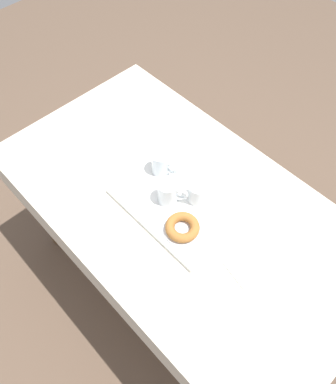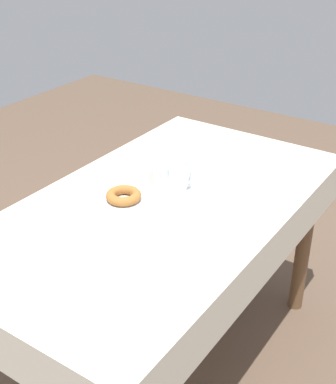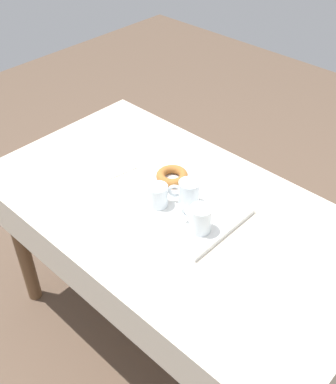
{
  "view_description": "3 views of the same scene",
  "coord_description": "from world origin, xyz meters",
  "px_view_note": "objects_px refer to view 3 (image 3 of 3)",
  "views": [
    {
      "loc": [
        0.54,
        -0.58,
        1.97
      ],
      "look_at": [
        -0.03,
        -0.03,
        0.83
      ],
      "focal_mm": 36.2,
      "sensor_mm": 36.0,
      "label": 1
    },
    {
      "loc": [
        1.31,
        0.92,
        1.68
      ],
      "look_at": [
        -0.04,
        -0.0,
        0.78
      ],
      "focal_mm": 49.81,
      "sensor_mm": 36.0,
      "label": 2
    },
    {
      "loc": [
        -0.85,
        0.94,
        1.88
      ],
      "look_at": [
        0.03,
        0.01,
        0.82
      ],
      "focal_mm": 43.98,
      "sensor_mm": 36.0,
      "label": 3
    }
  ],
  "objects_px": {
    "donut_plate_left": "(172,180)",
    "tea_mug_left": "(188,194)",
    "tea_mug_right": "(200,220)",
    "sugar_donut_left": "(172,176)",
    "serving_tray": "(178,204)",
    "dining_table": "(175,229)",
    "water_glass_near": "(158,197)",
    "paper_napkin": "(117,166)"
  },
  "relations": [
    {
      "from": "donut_plate_left",
      "to": "tea_mug_left",
      "type": "bearing_deg",
      "value": 156.93
    },
    {
      "from": "tea_mug_right",
      "to": "sugar_donut_left",
      "type": "height_order",
      "value": "tea_mug_right"
    },
    {
      "from": "donut_plate_left",
      "to": "sugar_donut_left",
      "type": "bearing_deg",
      "value": 0.0
    },
    {
      "from": "serving_tray",
      "to": "sugar_donut_left",
      "type": "distance_m",
      "value": 0.13
    },
    {
      "from": "dining_table",
      "to": "serving_tray",
      "type": "distance_m",
      "value": 0.12
    },
    {
      "from": "water_glass_near",
      "to": "tea_mug_right",
      "type": "bearing_deg",
      "value": -178.55
    },
    {
      "from": "serving_tray",
      "to": "water_glass_near",
      "type": "height_order",
      "value": "water_glass_near"
    },
    {
      "from": "dining_table",
      "to": "paper_napkin",
      "type": "bearing_deg",
      "value": -3.35
    },
    {
      "from": "water_glass_near",
      "to": "sugar_donut_left",
      "type": "distance_m",
      "value": 0.15
    },
    {
      "from": "tea_mug_left",
      "to": "paper_napkin",
      "type": "xyz_separation_m",
      "value": [
        0.37,
        0.01,
        -0.06
      ]
    },
    {
      "from": "dining_table",
      "to": "donut_plate_left",
      "type": "relative_size",
      "value": 11.07
    },
    {
      "from": "tea_mug_right",
      "to": "sugar_donut_left",
      "type": "xyz_separation_m",
      "value": [
        0.25,
        -0.13,
        -0.02
      ]
    },
    {
      "from": "water_glass_near",
      "to": "serving_tray",
      "type": "bearing_deg",
      "value": -126.88
    },
    {
      "from": "serving_tray",
      "to": "tea_mug_right",
      "type": "distance_m",
      "value": 0.16
    },
    {
      "from": "tea_mug_left",
      "to": "paper_napkin",
      "type": "bearing_deg",
      "value": 2.0
    },
    {
      "from": "dining_table",
      "to": "tea_mug_right",
      "type": "height_order",
      "value": "tea_mug_right"
    },
    {
      "from": "tea_mug_right",
      "to": "serving_tray",
      "type": "bearing_deg",
      "value": -19.62
    },
    {
      "from": "tea_mug_left",
      "to": "tea_mug_right",
      "type": "distance_m",
      "value": 0.14
    },
    {
      "from": "dining_table",
      "to": "tea_mug_left",
      "type": "xyz_separation_m",
      "value": [
        -0.03,
        -0.03,
        0.17
      ]
    },
    {
      "from": "tea_mug_left",
      "to": "sugar_donut_left",
      "type": "bearing_deg",
      "value": -23.07
    },
    {
      "from": "water_glass_near",
      "to": "paper_napkin",
      "type": "bearing_deg",
      "value": -12.52
    },
    {
      "from": "serving_tray",
      "to": "paper_napkin",
      "type": "distance_m",
      "value": 0.34
    },
    {
      "from": "dining_table",
      "to": "sugar_donut_left",
      "type": "distance_m",
      "value": 0.2
    },
    {
      "from": "serving_tray",
      "to": "donut_plate_left",
      "type": "xyz_separation_m",
      "value": [
        0.1,
        -0.08,
        0.01
      ]
    },
    {
      "from": "dining_table",
      "to": "serving_tray",
      "type": "xyz_separation_m",
      "value": [
        -0.0,
        -0.01,
        0.11
      ]
    },
    {
      "from": "tea_mug_right",
      "to": "water_glass_near",
      "type": "distance_m",
      "value": 0.19
    },
    {
      "from": "dining_table",
      "to": "water_glass_near",
      "type": "height_order",
      "value": "water_glass_near"
    },
    {
      "from": "dining_table",
      "to": "donut_plate_left",
      "type": "height_order",
      "value": "donut_plate_left"
    },
    {
      "from": "tea_mug_left",
      "to": "water_glass_near",
      "type": "distance_m",
      "value": 0.11
    },
    {
      "from": "paper_napkin",
      "to": "donut_plate_left",
      "type": "bearing_deg",
      "value": -164.19
    },
    {
      "from": "donut_plate_left",
      "to": "sugar_donut_left",
      "type": "distance_m",
      "value": 0.02
    },
    {
      "from": "tea_mug_right",
      "to": "donut_plate_left",
      "type": "relative_size",
      "value": 0.86
    },
    {
      "from": "sugar_donut_left",
      "to": "paper_napkin",
      "type": "relative_size",
      "value": 0.98
    },
    {
      "from": "dining_table",
      "to": "serving_tray",
      "type": "bearing_deg",
      "value": -97.96
    },
    {
      "from": "sugar_donut_left",
      "to": "paper_napkin",
      "type": "distance_m",
      "value": 0.25
    },
    {
      "from": "water_glass_near",
      "to": "paper_napkin",
      "type": "xyz_separation_m",
      "value": [
        0.3,
        -0.07,
        -0.05
      ]
    },
    {
      "from": "tea_mug_right",
      "to": "donut_plate_left",
      "type": "height_order",
      "value": "tea_mug_right"
    },
    {
      "from": "tea_mug_right",
      "to": "donut_plate_left",
      "type": "bearing_deg",
      "value": -27.72
    },
    {
      "from": "water_glass_near",
      "to": "donut_plate_left",
      "type": "bearing_deg",
      "value": -67.22
    },
    {
      "from": "tea_mug_left",
      "to": "paper_napkin",
      "type": "relative_size",
      "value": 0.85
    },
    {
      "from": "serving_tray",
      "to": "paper_napkin",
      "type": "height_order",
      "value": "serving_tray"
    },
    {
      "from": "tea_mug_right",
      "to": "paper_napkin",
      "type": "height_order",
      "value": "tea_mug_right"
    }
  ]
}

